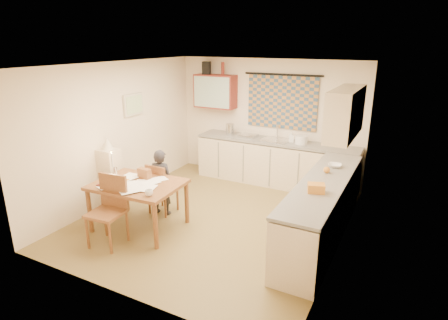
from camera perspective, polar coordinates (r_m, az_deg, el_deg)
The scene contains 44 objects.
floor at distance 6.36m, azimuth -1.18°, elevation -8.88°, with size 4.00×4.50×0.02m, color brown.
ceiling at distance 5.69m, azimuth -1.35°, elevation 14.43°, with size 4.00×4.50×0.02m, color white.
wall_back at distance 7.90m, azimuth 6.71°, elevation 6.04°, with size 4.00×0.02×2.50m, color beige.
wall_front at distance 4.18m, azimuth -16.45°, elevation -5.42°, with size 4.00×0.02×2.50m, color beige.
wall_left at distance 7.06m, azimuth -15.74°, elevation 4.09°, with size 0.02×4.50×2.50m, color beige.
wall_right at distance 5.27m, azimuth 18.26°, elevation -0.72°, with size 0.02×4.50×2.50m, color beige.
window_blind at distance 7.69m, azimuth 8.81°, elevation 8.67°, with size 1.45×0.03×1.05m, color #2E4A67.
curtain_rod at distance 7.60m, azimuth 8.96°, elevation 12.74°, with size 0.04×0.04×1.60m, color black.
wall_cabinet at distance 8.12m, azimuth -1.33°, elevation 10.42°, with size 0.90×0.34×0.70m, color maroon.
wall_cabinet_glass at distance 7.98m, azimuth -1.93°, elevation 10.28°, with size 0.84×0.02×0.64m, color #99B2A5.
upper_cabinet_right at distance 5.68m, azimuth 18.03°, elevation 6.86°, with size 0.34×1.30×0.70m, color beige.
framed_print at distance 7.24m, azimuth -13.65°, elevation 8.22°, with size 0.04×0.50×0.40m, color beige.
print_canvas at distance 7.22m, azimuth -13.49°, elevation 8.21°, with size 0.01×0.42×0.32m, color white.
counter_back at distance 7.72m, azimuth 7.79°, elevation -0.42°, with size 3.30×0.62×0.92m.
counter_right at distance 5.74m, azimuth 14.67°, elevation -7.46°, with size 0.62×2.95×0.92m.
stove at distance 4.92m, azimuth 11.98°, elevation -11.99°, with size 0.56×0.56×0.87m.
sink at distance 7.60m, azimuth 7.79°, elevation 2.67°, with size 0.55×0.45×0.10m, color silver.
tap at distance 7.73m, azimuth 8.14°, elevation 4.29°, with size 0.03×0.03×0.28m, color silver.
dish_rack at distance 7.80m, azimuth 3.69°, elevation 3.72°, with size 0.35×0.30×0.06m, color silver.
kettle at distance 7.95m, azimuth 0.95°, elevation 4.69°, with size 0.18×0.18×0.24m, color silver.
mixing_bowl at distance 7.42m, azimuth 11.70°, elevation 3.04°, with size 0.24×0.24×0.16m, color white.
soap_bottle at distance 7.52m, azimuth 10.24°, elevation 3.51°, with size 0.12×0.12×0.21m, color white.
bowl at distance 6.19m, azimuth 16.52°, elevation -0.81°, with size 0.23×0.23×0.05m, color white.
orange_bag at distance 5.10m, azimuth 13.87°, elevation -4.18°, with size 0.22×0.16×0.12m, color orange.
fruit_orange at distance 5.87m, azimuth 15.39°, elevation -1.46°, with size 0.10×0.10×0.10m, color orange.
speaker at distance 8.18m, azimuth -2.69°, elevation 13.84°, with size 0.16×0.20×0.26m, color black.
bottle_green at distance 8.16m, azimuth -2.40°, elevation 13.83°, with size 0.07×0.07×0.26m, color #195926.
bottle_brown at distance 7.99m, azimuth -0.18°, elevation 13.76°, with size 0.07×0.07×0.26m, color maroon.
dining_table at distance 6.05m, azimuth -12.78°, elevation -6.72°, with size 1.38×1.08×0.75m.
chair_far at distance 6.53m, azimuth -9.31°, elevation -5.63°, with size 0.41×0.41×0.89m.
chair_near at distance 5.72m, azimuth -17.23°, elevation -9.31°, with size 0.50×0.50×1.02m.
person at distance 6.37m, azimuth -9.58°, elevation -3.36°, with size 0.46×0.35×1.14m, color black.
shelf_stand at distance 6.83m, azimuth -16.86°, elevation -2.75°, with size 0.32×0.30×1.07m, color beige.
lampshade at distance 6.64m, azimuth -17.36°, elevation 2.49°, with size 0.20×0.20×0.22m, color beige.
letter_rack at distance 6.06m, azimuth -12.05°, elevation -2.02°, with size 0.22×0.10×0.16m, color brown.
mug at distance 5.39m, azimuth -11.36°, elevation -4.93°, with size 0.12×0.12×0.09m, color white.
magazine at distance 6.03m, azimuth -17.98°, elevation -3.29°, with size 0.23×0.30×0.03m, color maroon.
book at distance 6.07m, azimuth -16.30°, elevation -3.02°, with size 0.19×0.26×0.02m, color orange.
orange_box at distance 5.87m, azimuth -17.17°, elevation -3.72°, with size 0.12×0.08×0.04m, color orange.
eyeglasses at distance 5.58m, azimuth -13.58°, elevation -4.68°, with size 0.13×0.04×0.02m, color black.
candle_holder at distance 6.20m, azimuth -16.24°, elevation -1.78°, with size 0.06×0.06×0.18m, color silver.
candle at distance 6.14m, azimuth -16.68°, elevation -0.05°, with size 0.02×0.02×0.22m, color white.
candle_flame at distance 6.14m, azimuth -16.83°, elevation 1.12°, with size 0.02×0.02×0.02m, color #FFCC66.
papers at distance 5.88m, azimuth -13.90°, elevation -3.48°, with size 1.01×0.95×0.02m.
Camera 1 is at (2.75, -4.97, 2.85)m, focal length 30.00 mm.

